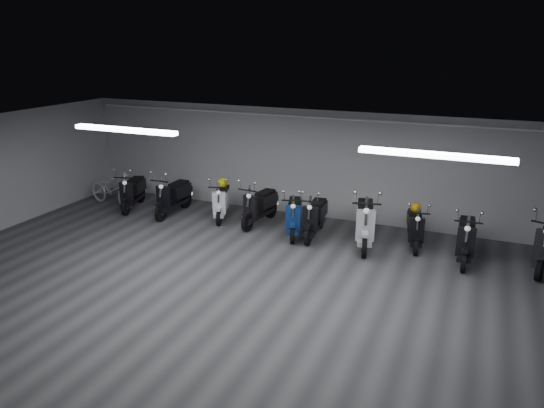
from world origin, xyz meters
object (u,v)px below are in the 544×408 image
at_px(scooter_5, 315,211).
at_px(scooter_7, 415,221).
at_px(scooter_2, 221,196).
at_px(bicycle, 111,186).
at_px(scooter_0, 132,186).
at_px(scooter_1, 173,191).
at_px(helmet_0, 416,207).
at_px(scooter_4, 294,209).
at_px(scooter_6, 365,214).
at_px(helmet_2, 222,183).
at_px(scooter_3, 259,200).
at_px(scooter_8, 467,232).

xyz_separation_m(scooter_5, scooter_7, (2.26, 0.33, -0.05)).
bearing_deg(scooter_2, scooter_5, -26.47).
xyz_separation_m(scooter_2, bicycle, (-3.34, -0.26, -0.04)).
height_order(scooter_0, scooter_1, scooter_1).
xyz_separation_m(scooter_0, bicycle, (-0.70, -0.02, -0.06)).
bearing_deg(helmet_0, scooter_0, -176.32).
bearing_deg(scooter_4, scooter_6, -18.07).
distance_m(scooter_6, helmet_2, 3.98).
bearing_deg(scooter_3, scooter_4, -10.48).
relative_size(scooter_5, scooter_6, 0.87).
bearing_deg(scooter_4, scooter_7, -9.21).
height_order(scooter_2, helmet_0, scooter_2).
height_order(scooter_5, scooter_6, scooter_6).
bearing_deg(scooter_6, scooter_0, 165.15).
bearing_deg(scooter_7, helmet_2, 165.87).
bearing_deg(helmet_0, helmet_2, -179.63).
xyz_separation_m(scooter_1, scooter_4, (3.49, -0.13, -0.02)).
relative_size(scooter_2, scooter_4, 0.97).
bearing_deg(scooter_5, scooter_7, 4.15).
bearing_deg(bicycle, scooter_8, -77.11).
height_order(scooter_2, scooter_6, scooter_6).
bearing_deg(scooter_2, scooter_1, 169.14).
relative_size(scooter_7, bicycle, 0.89).
relative_size(scooter_6, helmet_2, 7.55).
height_order(scooter_1, scooter_7, scooter_1).
xyz_separation_m(scooter_1, scooter_6, (5.19, -0.16, 0.09)).
bearing_deg(helmet_0, scooter_8, -29.11).
bearing_deg(bicycle, scooter_1, -75.22).
bearing_deg(scooter_7, scooter_2, 168.35).
distance_m(scooter_6, helmet_0, 1.19).
distance_m(scooter_1, scooter_4, 3.49).
bearing_deg(helmet_2, scooter_6, -8.60).
bearing_deg(scooter_0, helmet_2, -6.70).
height_order(scooter_3, helmet_0, scooter_3).
distance_m(scooter_5, scooter_8, 3.36).
bearing_deg(helmet_0, scooter_1, -175.70).
xyz_separation_m(scooter_2, scooter_3, (1.09, -0.03, 0.03)).
bearing_deg(scooter_3, helmet_0, 10.84).
xyz_separation_m(scooter_4, scooter_8, (3.85, -0.04, 0.02)).
relative_size(scooter_3, scooter_7, 1.09).
distance_m(scooter_1, scooter_2, 1.36).
xyz_separation_m(scooter_2, helmet_2, (-0.08, 0.22, 0.28)).
bearing_deg(scooter_4, scooter_0, 161.49).
bearing_deg(scooter_1, scooter_3, 4.23).
bearing_deg(bicycle, helmet_0, -72.79).
xyz_separation_m(scooter_5, helmet_2, (-2.72, 0.51, 0.25)).
bearing_deg(scooter_4, scooter_5, -10.47).
bearing_deg(bicycle, helmet_2, -68.07).
height_order(scooter_1, helmet_2, scooter_1).
bearing_deg(scooter_2, scooter_7, -19.76).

